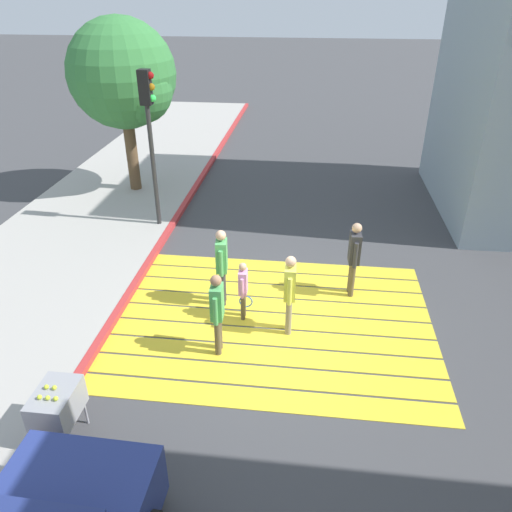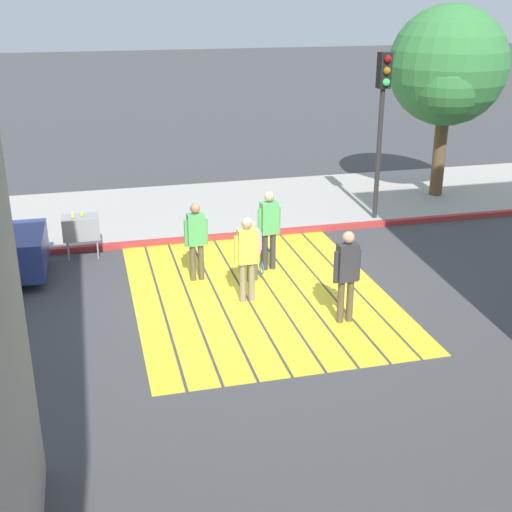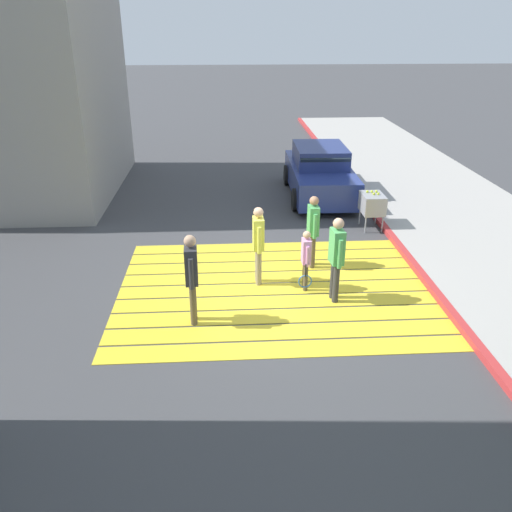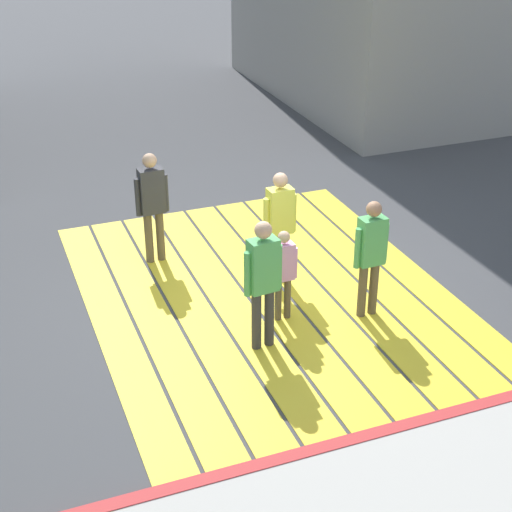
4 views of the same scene
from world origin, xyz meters
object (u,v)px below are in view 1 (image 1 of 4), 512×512
pedestrian_adult_lead (290,289)px  pedestrian_adult_side (354,254)px  street_tree (125,77)px  tennis_ball_cart (57,405)px  pedestrian_child_with_racket (243,288)px  pedestrian_adult_trailing (217,309)px  pedestrian_teen_behind (222,262)px  traffic_light_corner (149,119)px

pedestrian_adult_lead → pedestrian_adult_side: 1.98m
street_tree → pedestrian_adult_lead: street_tree is taller
tennis_ball_cart → pedestrian_child_with_racket: 4.07m
pedestrian_adult_lead → pedestrian_adult_trailing: 1.47m
pedestrian_adult_lead → pedestrian_teen_behind: (-1.45, 0.83, 0.03)m
street_tree → tennis_ball_cart: 10.52m
tennis_ball_cart → pedestrian_adult_trailing: size_ratio=0.61×
traffic_light_corner → pedestrian_adult_side: (5.17, -2.84, -2.03)m
pedestrian_adult_side → pedestrian_adult_trailing: bearing=-138.3°
traffic_light_corner → tennis_ball_cart: 7.76m
pedestrian_adult_side → pedestrian_teen_behind: size_ratio=1.00×
pedestrian_adult_trailing → pedestrian_adult_side: (2.54, 2.26, 0.04)m
pedestrian_teen_behind → pedestrian_child_with_racket: size_ratio=1.34×
pedestrian_adult_trailing → pedestrian_teen_behind: (-0.20, 1.59, 0.04)m
pedestrian_adult_lead → pedestrian_adult_side: size_ratio=0.98×
pedestrian_adult_trailing → pedestrian_child_with_racket: (0.31, 1.11, -0.24)m
pedestrian_adult_side → pedestrian_child_with_racket: bearing=-152.7°
pedestrian_child_with_racket → pedestrian_adult_trailing: bearing=-105.7°
pedestrian_adult_side → street_tree: bearing=141.2°
traffic_light_corner → pedestrian_adult_lead: size_ratio=2.50×
street_tree → pedestrian_child_with_racket: bearing=-55.8°
pedestrian_adult_side → traffic_light_corner: bearing=151.3°
tennis_ball_cart → pedestrian_adult_trailing: (1.96, 2.27, 0.27)m
tennis_ball_cart → pedestrian_adult_side: 6.39m
pedestrian_adult_side → pedestrian_teen_behind: pedestrian_teen_behind is taller
tennis_ball_cart → pedestrian_adult_lead: bearing=43.3°
pedestrian_adult_side → pedestrian_adult_lead: bearing=-130.6°
pedestrian_adult_trailing → pedestrian_child_with_racket: 1.17m
pedestrian_adult_lead → pedestrian_child_with_racket: size_ratio=1.30×
tennis_ball_cart → pedestrian_child_with_racket: (2.27, 3.38, 0.03)m
street_tree → pedestrian_adult_trailing: bearing=-61.7°
pedestrian_adult_lead → pedestrian_adult_trailing: bearing=-148.8°
traffic_light_corner → tennis_ball_cart: (0.68, -7.36, -2.34)m
traffic_light_corner → pedestrian_adult_side: 6.24m
pedestrian_adult_trailing → pedestrian_adult_side: 3.40m
traffic_light_corner → pedestrian_adult_trailing: bearing=-62.7°
traffic_light_corner → street_tree: 2.97m
pedestrian_teen_behind → street_tree: bearing=122.9°
pedestrian_adult_lead → pedestrian_teen_behind: bearing=150.4°
tennis_ball_cart → pedestrian_adult_side: bearing=45.2°
traffic_light_corner → pedestrian_teen_behind: traffic_light_corner is taller
traffic_light_corner → tennis_ball_cart: bearing=-84.7°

